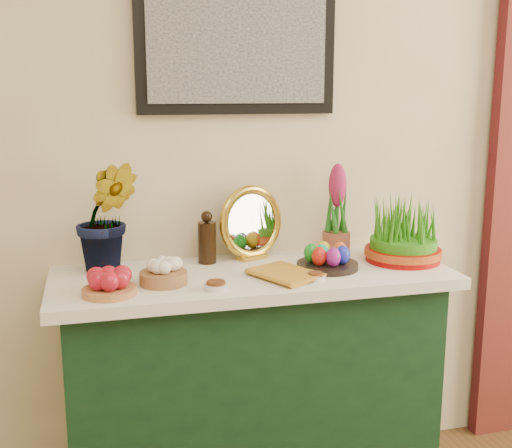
% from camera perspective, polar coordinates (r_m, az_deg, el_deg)
% --- Properties ---
extents(sideboard, '(1.30, 0.45, 0.85)m').
position_cam_1_polar(sideboard, '(2.45, -0.30, -14.71)').
color(sideboard, '#13341A').
rests_on(sideboard, ground).
extents(tablecloth, '(1.40, 0.55, 0.04)m').
position_cam_1_polar(tablecloth, '(2.28, -0.31, -4.67)').
color(tablecloth, white).
rests_on(tablecloth, sideboard).
extents(hyacinth_green, '(0.27, 0.23, 0.52)m').
position_cam_1_polar(hyacinth_green, '(2.27, -13.17, 2.17)').
color(hyacinth_green, '#1F651B').
rests_on(hyacinth_green, tablecloth).
extents(apple_bowl, '(0.21, 0.21, 0.09)m').
position_cam_1_polar(apple_bowl, '(2.06, -12.92, -5.21)').
color(apple_bowl, '#AD6B3B').
rests_on(apple_bowl, tablecloth).
extents(garlic_basket, '(0.19, 0.19, 0.09)m').
position_cam_1_polar(garlic_basket, '(2.14, -8.24, -4.36)').
color(garlic_basket, brown).
rests_on(garlic_basket, tablecloth).
extents(vinegar_cruet, '(0.07, 0.07, 0.20)m').
position_cam_1_polar(vinegar_cruet, '(2.37, -4.38, -1.44)').
color(vinegar_cruet, black).
rests_on(vinegar_cruet, tablecloth).
extents(mirror, '(0.28, 0.16, 0.28)m').
position_cam_1_polar(mirror, '(2.42, -0.44, 0.06)').
color(mirror, gold).
rests_on(mirror, tablecloth).
extents(book, '(0.24, 0.27, 0.03)m').
position_cam_1_polar(book, '(2.14, 0.93, -4.81)').
color(book, '#C08421').
rests_on(book, tablecloth).
extents(spice_dish_left, '(0.07, 0.07, 0.03)m').
position_cam_1_polar(spice_dish_left, '(2.07, -3.59, -5.51)').
color(spice_dish_left, silver).
rests_on(spice_dish_left, tablecloth).
extents(spice_dish_right, '(0.06, 0.06, 0.03)m').
position_cam_1_polar(spice_dish_right, '(2.18, 5.34, -4.68)').
color(spice_dish_right, silver).
rests_on(spice_dish_right, tablecloth).
extents(egg_plate, '(0.22, 0.22, 0.09)m').
position_cam_1_polar(egg_plate, '(2.31, 6.36, -3.11)').
color(egg_plate, black).
rests_on(egg_plate, tablecloth).
extents(hyacinth_pink, '(0.11, 0.11, 0.36)m').
position_cam_1_polar(hyacinth_pink, '(2.49, 7.19, 0.89)').
color(hyacinth_pink, '#9B5038').
rests_on(hyacinth_pink, tablecloth).
extents(wheatgrass_sabzeh, '(0.29, 0.29, 0.23)m').
position_cam_1_polar(wheatgrass_sabzeh, '(2.45, 13.00, -0.90)').
color(wheatgrass_sabzeh, '#980603').
rests_on(wheatgrass_sabzeh, tablecloth).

